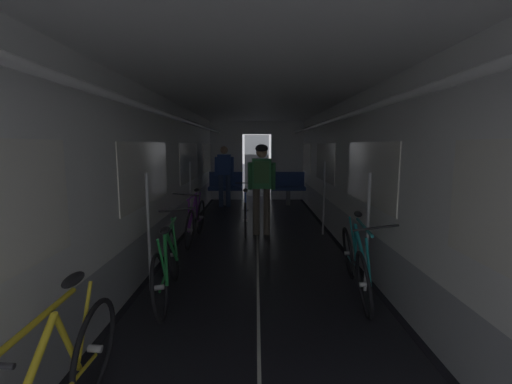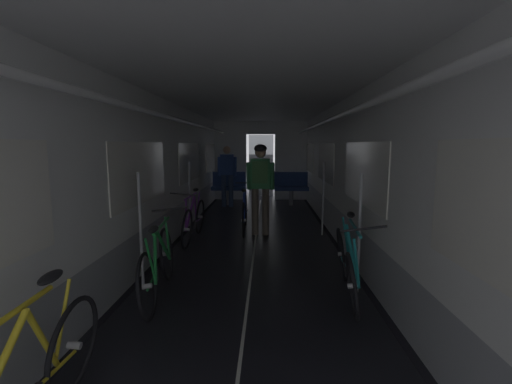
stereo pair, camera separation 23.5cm
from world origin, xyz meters
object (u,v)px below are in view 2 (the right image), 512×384
(bench_seat_far_right, at_px, (291,185))
(bicycle_teal, at_px, (347,263))
(bicycle_green, at_px, (158,264))
(bench_seat_far_left, at_px, (229,185))
(person_cyclist_aisle, at_px, (260,179))
(person_standing_near_bench, at_px, (227,172))
(bicycle_blue_in_aisle, at_px, (245,212))
(bicycle_purple, at_px, (194,220))

(bench_seat_far_right, distance_m, bicycle_teal, 6.08)
(bench_seat_far_right, relative_size, bicycle_green, 0.58)
(bench_seat_far_left, bearing_deg, bicycle_green, -91.05)
(bench_seat_far_right, xyz_separation_m, bicycle_teal, (0.22, -6.07, -0.19))
(bicycle_green, bearing_deg, person_cyclist_aisle, 68.32)
(bicycle_green, distance_m, person_standing_near_bench, 5.82)
(bench_seat_far_left, height_order, bicycle_blue_in_aisle, bench_seat_far_left)
(bench_seat_far_left, distance_m, person_cyclist_aisle, 3.58)
(bicycle_green, bearing_deg, bench_seat_far_right, 72.76)
(bicycle_purple, bearing_deg, bicycle_green, -87.79)
(bench_seat_far_right, height_order, bicycle_green, bench_seat_far_right)
(bench_seat_far_right, distance_m, bicycle_blue_in_aisle, 3.34)
(bicycle_blue_in_aisle, bearing_deg, bench_seat_far_left, 102.01)
(bicycle_purple, bearing_deg, person_cyclist_aisle, 20.28)
(bicycle_blue_in_aisle, bearing_deg, bench_seat_far_right, 70.15)
(bicycle_purple, bearing_deg, bicycle_teal, -45.03)
(bench_seat_far_right, relative_size, bicycle_blue_in_aisle, 0.58)
(bench_seat_far_left, xyz_separation_m, person_standing_near_bench, (0.00, -0.38, 0.41))
(bench_seat_far_left, height_order, bench_seat_far_right, same)
(person_cyclist_aisle, bearing_deg, person_standing_near_bench, 107.97)
(bench_seat_far_left, bearing_deg, bicycle_teal, -71.57)
(bicycle_purple, xyz_separation_m, bicycle_green, (0.09, -2.32, -0.00))
(bicycle_purple, relative_size, bicycle_green, 1.00)
(bicycle_teal, height_order, bicycle_green, bicycle_teal)
(bicycle_green, xyz_separation_m, person_cyclist_aisle, (1.10, 2.76, 0.69))
(bicycle_blue_in_aisle, bearing_deg, person_cyclist_aisle, -39.93)
(bicycle_teal, bearing_deg, bench_seat_far_left, 108.43)
(bench_seat_far_right, xyz_separation_m, bicycle_green, (-1.91, -6.16, -0.19))
(bicycle_teal, height_order, bicycle_blue_in_aisle, bicycle_teal)
(bench_seat_far_left, distance_m, bicycle_blue_in_aisle, 3.21)
(bench_seat_far_left, xyz_separation_m, bicycle_green, (-0.11, -6.16, -0.19))
(person_standing_near_bench, bearing_deg, bench_seat_far_left, 90.41)
(bicycle_purple, relative_size, bicycle_teal, 1.00)
(bicycle_teal, distance_m, person_standing_near_bench, 6.07)
(person_cyclist_aisle, bearing_deg, bicycle_purple, -159.72)
(bench_seat_far_left, xyz_separation_m, bench_seat_far_right, (1.80, 0.00, 0.00))
(bicycle_blue_in_aisle, distance_m, person_standing_near_bench, 2.90)
(bench_seat_far_right, bearing_deg, bicycle_purple, -117.54)
(bicycle_teal, bearing_deg, bicycle_blue_in_aisle, 114.81)
(bench_seat_far_right, height_order, bicycle_teal, bicycle_teal)
(person_standing_near_bench, bearing_deg, bench_seat_far_right, 11.83)
(bench_seat_far_right, bearing_deg, bench_seat_far_left, 180.00)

